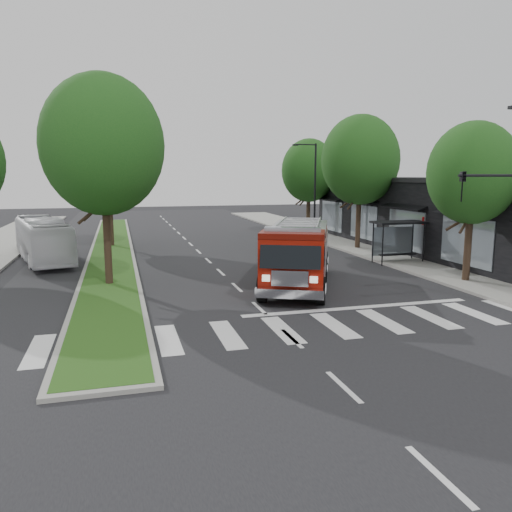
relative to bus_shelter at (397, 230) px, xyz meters
The scene contains 13 objects.
ground 14.00m from the bus_shelter, 143.97° to the right, with size 140.00×140.00×0.00m, color black.
sidewalk_right 3.00m from the bus_shelter, 54.94° to the left, with size 5.00×80.00×0.15m, color gray.
median 19.92m from the bus_shelter, 150.20° to the left, with size 3.00×50.00×0.15m.
storefront_row 6.11m from the bus_shelter, 17.71° to the left, with size 8.00×30.00×5.00m, color black.
bus_shelter is the anchor object (origin of this frame).
tree_right_near 7.06m from the bus_shelter, 87.21° to the right, with size 4.40×4.40×8.05m.
tree_right_mid 7.36m from the bus_shelter, 87.07° to the left, with size 5.60×5.60×9.72m.
tree_right_far 16.30m from the bus_shelter, 88.92° to the left, with size 5.00×5.00×8.73m.
tree_median_near 17.98m from the bus_shelter, behind, with size 5.80×5.80×10.16m.
tree_median_far 21.36m from the bus_shelter, 145.43° to the left, with size 5.60×5.60×9.72m.
streetlight_right_far 12.13m from the bus_shelter, 94.11° to the left, with size 2.11×0.20×8.00m.
fire_engine 9.31m from the bus_shelter, 151.55° to the right, with size 6.36×9.64×3.24m.
city_bus 22.32m from the bus_shelter, 162.88° to the left, with size 2.34×9.99×2.78m, color white.
Camera 1 is at (-5.43, -19.13, 5.41)m, focal length 35.00 mm.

